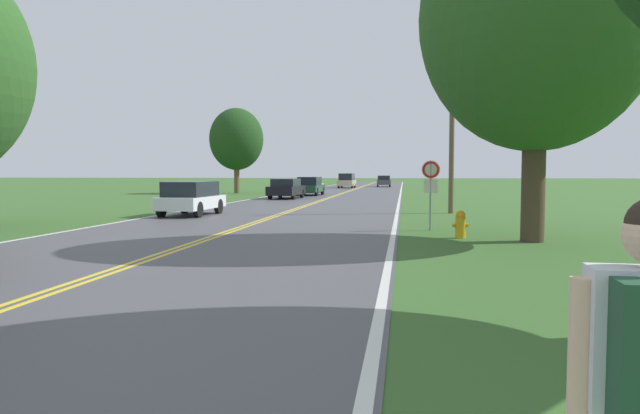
# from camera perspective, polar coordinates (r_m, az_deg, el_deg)

# --- Properties ---
(fire_hydrant) EXTENTS (0.46, 0.30, 0.82)m
(fire_hydrant) POSITION_cam_1_polar(r_m,az_deg,el_deg) (17.27, 13.87, -1.66)
(fire_hydrant) COLOR gold
(fire_hydrant) RESTS_ON ground
(traffic_sign) EXTENTS (0.60, 0.10, 2.33)m
(traffic_sign) POSITION_cam_1_polar(r_m,az_deg,el_deg) (19.25, 11.01, 2.86)
(traffic_sign) COLOR gray
(traffic_sign) RESTS_ON ground
(utility_pole_midground) EXTENTS (1.80, 0.24, 7.89)m
(utility_pole_midground) POSITION_cam_1_polar(r_m,az_deg,el_deg) (27.84, 13.06, 7.84)
(utility_pole_midground) COLOR brown
(utility_pole_midground) RESTS_ON ground
(tree_mid_treeline) EXTENTS (5.00, 5.00, 7.92)m
(tree_mid_treeline) POSITION_cam_1_polar(r_m,az_deg,el_deg) (53.92, -8.36, 6.72)
(tree_mid_treeline) COLOR brown
(tree_mid_treeline) RESTS_ON ground
(tree_right_cluster) EXTENTS (6.39, 6.39, 9.86)m
(tree_right_cluster) POSITION_cam_1_polar(r_m,az_deg,el_deg) (17.43, 20.88, 17.30)
(tree_right_cluster) COLOR #473828
(tree_right_cluster) RESTS_ON ground
(car_white_hatchback_approaching) EXTENTS (2.02, 4.03, 1.53)m
(car_white_hatchback_approaching) POSITION_cam_1_polar(r_m,az_deg,el_deg) (26.27, -12.78, 0.96)
(car_white_hatchback_approaching) COLOR black
(car_white_hatchback_approaching) RESTS_ON ground
(car_black_sedan_mid_near) EXTENTS (2.11, 4.65, 1.47)m
(car_black_sedan_mid_near) POSITION_cam_1_polar(r_m,az_deg,el_deg) (42.23, -3.39, 1.88)
(car_black_sedan_mid_near) COLOR black
(car_black_sedan_mid_near) RESTS_ON ground
(car_dark_green_sedan_mid_far) EXTENTS (2.01, 4.59, 1.57)m
(car_dark_green_sedan_mid_far) POSITION_cam_1_polar(r_m,az_deg,el_deg) (48.18, -1.01, 2.13)
(car_dark_green_sedan_mid_far) COLOR black
(car_dark_green_sedan_mid_far) RESTS_ON ground
(car_silver_hatchback_receding) EXTENTS (1.95, 4.32, 1.45)m
(car_silver_hatchback_receding) POSITION_cam_1_polar(r_m,az_deg,el_deg) (55.32, -0.92, 2.28)
(car_silver_hatchback_receding) COLOR black
(car_silver_hatchback_receding) RESTS_ON ground
(car_champagne_van_distant) EXTENTS (2.03, 4.51, 1.83)m
(car_champagne_van_distant) POSITION_cam_1_polar(r_m,az_deg,el_deg) (71.72, 2.70, 2.67)
(car_champagne_van_distant) COLOR black
(car_champagne_van_distant) RESTS_ON ground
(car_dark_grey_hatchback_horizon) EXTENTS (1.97, 3.80, 1.53)m
(car_dark_grey_hatchback_horizon) POSITION_cam_1_polar(r_m,az_deg,el_deg) (77.62, 6.39, 2.62)
(car_dark_grey_hatchback_horizon) COLOR black
(car_dark_grey_hatchback_horizon) RESTS_ON ground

